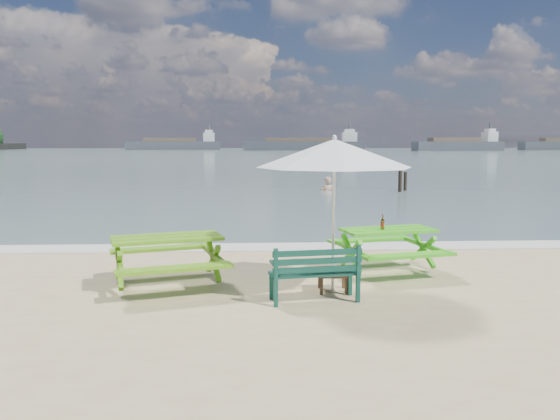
{
  "coord_description": "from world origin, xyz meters",
  "views": [
    {
      "loc": [
        -0.94,
        -6.83,
        2.25
      ],
      "look_at": [
        -0.47,
        3.0,
        1.0
      ],
      "focal_mm": 35.0,
      "sensor_mm": 36.0,
      "label": 1
    }
  ],
  "objects_px": {
    "patio_umbrella": "(334,153)",
    "beer_bottle": "(382,224)",
    "swimmer": "(327,197)",
    "side_table": "(333,281)",
    "picnic_table_right": "(388,251)",
    "picnic_table_left": "(168,262)",
    "park_bench": "(314,284)"
  },
  "relations": [
    {
      "from": "patio_umbrella",
      "to": "beer_bottle",
      "type": "height_order",
      "value": "patio_umbrella"
    },
    {
      "from": "swimmer",
      "to": "patio_umbrella",
      "type": "bearing_deg",
      "value": -97.36
    },
    {
      "from": "side_table",
      "to": "swimmer",
      "type": "height_order",
      "value": "swimmer"
    },
    {
      "from": "picnic_table_right",
      "to": "picnic_table_left",
      "type": "bearing_deg",
      "value": -167.66
    },
    {
      "from": "park_bench",
      "to": "patio_umbrella",
      "type": "height_order",
      "value": "patio_umbrella"
    },
    {
      "from": "park_bench",
      "to": "beer_bottle",
      "type": "bearing_deg",
      "value": 50.1
    },
    {
      "from": "picnic_table_right",
      "to": "beer_bottle",
      "type": "bearing_deg",
      "value": -149.84
    },
    {
      "from": "park_bench",
      "to": "side_table",
      "type": "bearing_deg",
      "value": 54.97
    },
    {
      "from": "park_bench",
      "to": "side_table",
      "type": "xyz_separation_m",
      "value": [
        0.33,
        0.48,
        -0.08
      ]
    },
    {
      "from": "picnic_table_right",
      "to": "side_table",
      "type": "distance_m",
      "value": 1.66
    },
    {
      "from": "beer_bottle",
      "to": "patio_umbrella",
      "type": "bearing_deg",
      "value": -131.77
    },
    {
      "from": "side_table",
      "to": "patio_umbrella",
      "type": "bearing_deg",
      "value": 0.0
    },
    {
      "from": "patio_umbrella",
      "to": "beer_bottle",
      "type": "relative_size",
      "value": 9.34
    },
    {
      "from": "side_table",
      "to": "picnic_table_right",
      "type": "bearing_deg",
      "value": 46.69
    },
    {
      "from": "side_table",
      "to": "patio_umbrella",
      "type": "xyz_separation_m",
      "value": [
        0.0,
        0.0,
        1.91
      ]
    },
    {
      "from": "side_table",
      "to": "patio_umbrella",
      "type": "relative_size",
      "value": 0.2
    },
    {
      "from": "park_bench",
      "to": "beer_bottle",
      "type": "relative_size",
      "value": 5.07
    },
    {
      "from": "swimmer",
      "to": "park_bench",
      "type": "bearing_deg",
      "value": -98.25
    },
    {
      "from": "park_bench",
      "to": "beer_bottle",
      "type": "xyz_separation_m",
      "value": [
        1.34,
        1.6,
        0.6
      ]
    },
    {
      "from": "side_table",
      "to": "swimmer",
      "type": "bearing_deg",
      "value": 82.64
    },
    {
      "from": "beer_bottle",
      "to": "swimmer",
      "type": "relative_size",
      "value": 0.14
    },
    {
      "from": "picnic_table_left",
      "to": "swimmer",
      "type": "bearing_deg",
      "value": 74.05
    },
    {
      "from": "side_table",
      "to": "beer_bottle",
      "type": "distance_m",
      "value": 1.66
    },
    {
      "from": "picnic_table_right",
      "to": "side_table",
      "type": "xyz_separation_m",
      "value": [
        -1.13,
        -1.2,
        -0.2
      ]
    },
    {
      "from": "picnic_table_right",
      "to": "patio_umbrella",
      "type": "bearing_deg",
      "value": -133.31
    },
    {
      "from": "picnic_table_left",
      "to": "patio_umbrella",
      "type": "relative_size",
      "value": 0.93
    },
    {
      "from": "picnic_table_left",
      "to": "patio_umbrella",
      "type": "distance_m",
      "value": 3.06
    },
    {
      "from": "patio_umbrella",
      "to": "swimmer",
      "type": "bearing_deg",
      "value": 82.64
    },
    {
      "from": "picnic_table_left",
      "to": "patio_umbrella",
      "type": "height_order",
      "value": "patio_umbrella"
    },
    {
      "from": "side_table",
      "to": "patio_umbrella",
      "type": "distance_m",
      "value": 1.91
    },
    {
      "from": "picnic_table_right",
      "to": "patio_umbrella",
      "type": "height_order",
      "value": "patio_umbrella"
    },
    {
      "from": "beer_bottle",
      "to": "swimmer",
      "type": "xyz_separation_m",
      "value": [
        1.17,
        15.71,
        -1.14
      ]
    }
  ]
}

